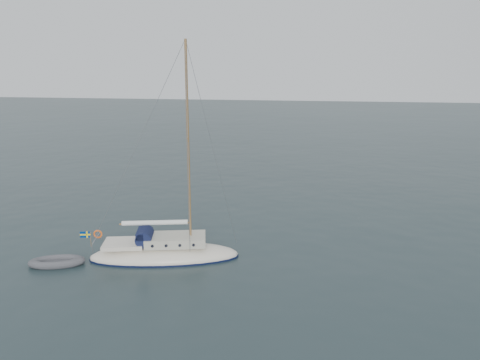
# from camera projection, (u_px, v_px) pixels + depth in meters

# --- Properties ---
(ground) EXTENTS (300.00, 300.00, 0.00)m
(ground) POSITION_uv_depth(u_px,v_px,m) (225.00, 259.00, 27.64)
(ground) COLOR black
(ground) RESTS_ON ground
(sailboat) EXTENTS (9.19, 2.76, 13.09)m
(sailboat) POSITION_uv_depth(u_px,v_px,m) (164.00, 243.00, 27.47)
(sailboat) COLOR silver
(sailboat) RESTS_ON ground
(dinghy) EXTENTS (3.15, 1.42, 0.45)m
(dinghy) POSITION_uv_depth(u_px,v_px,m) (57.00, 262.00, 26.68)
(dinghy) COLOR #55555A
(dinghy) RESTS_ON ground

